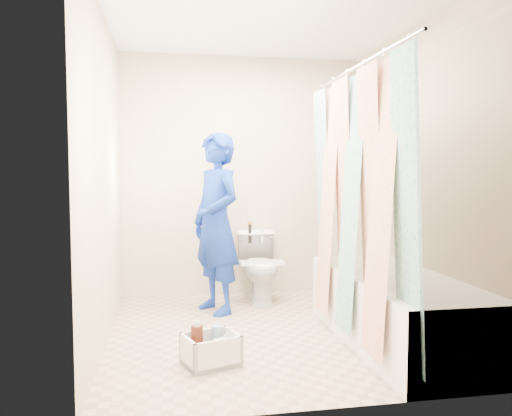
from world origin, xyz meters
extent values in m
plane|color=tan|center=(0.00, 0.00, 0.00)|extent=(2.60, 2.60, 0.00)
cube|color=white|center=(0.00, 0.00, 2.40)|extent=(2.40, 2.60, 0.02)
cube|color=#B7A68D|center=(0.00, 1.30, 1.20)|extent=(2.40, 0.02, 2.40)
cube|color=#B7A68D|center=(0.00, -1.30, 1.20)|extent=(2.40, 0.02, 2.40)
cube|color=#B7A68D|center=(-1.20, 0.00, 1.20)|extent=(0.02, 2.60, 2.40)
cube|color=#B7A68D|center=(1.20, 0.00, 1.20)|extent=(0.02, 2.60, 2.40)
cube|color=white|center=(0.85, -0.43, 0.25)|extent=(0.70, 1.75, 0.50)
cube|color=white|center=(0.85, -0.43, 0.46)|extent=(0.58, 1.63, 0.06)
cylinder|color=silver|center=(0.52, -0.43, 1.95)|extent=(0.02, 1.90, 0.02)
cube|color=silver|center=(0.52, -0.43, 1.02)|extent=(0.06, 1.75, 1.80)
imported|color=white|center=(0.12, 0.96, 0.33)|extent=(0.38, 0.66, 0.66)
cube|color=white|center=(0.11, 0.85, 0.39)|extent=(0.41, 0.18, 0.03)
cylinder|color=black|center=(0.05, 1.13, 0.64)|extent=(0.03, 0.03, 0.19)
cylinder|color=#C48A17|center=(0.05, 1.13, 0.74)|extent=(0.05, 0.05, 0.03)
cylinder|color=silver|center=(0.17, 1.13, 0.62)|extent=(0.02, 0.02, 0.16)
imported|color=navy|center=(-0.33, 0.65, 0.79)|extent=(0.60, 0.69, 1.59)
cube|color=silver|center=(-0.49, -0.59, 0.02)|extent=(0.40, 0.36, 0.03)
cube|color=silver|center=(-0.64, -0.64, 0.10)|extent=(0.11, 0.26, 0.20)
cube|color=silver|center=(-0.34, -0.54, 0.10)|extent=(0.11, 0.26, 0.20)
cube|color=silver|center=(-0.45, -0.70, 0.10)|extent=(0.32, 0.13, 0.20)
cube|color=silver|center=(-0.53, -0.47, 0.10)|extent=(0.32, 0.13, 0.20)
cylinder|color=#451C0D|center=(-0.58, -0.57, 0.14)|extent=(0.08, 0.08, 0.22)
cylinder|color=silver|center=(-0.45, -0.51, 0.13)|extent=(0.07, 0.07, 0.20)
cylinder|color=beige|center=(-0.45, -0.63, 0.11)|extent=(0.05, 0.05, 0.14)
cylinder|color=#451C0D|center=(-0.54, -0.68, 0.07)|extent=(0.07, 0.07, 0.07)
cylinder|color=#C98B3B|center=(-0.54, -0.68, 0.11)|extent=(0.07, 0.07, 0.01)
imported|color=silver|center=(-0.38, -0.60, 0.14)|extent=(0.14, 0.14, 0.21)
camera|label=1|loc=(-0.76, -3.72, 1.23)|focal=35.00mm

